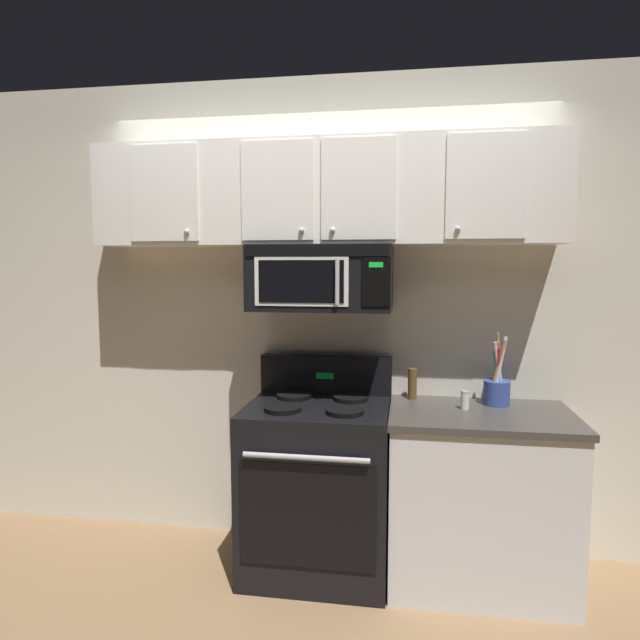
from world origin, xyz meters
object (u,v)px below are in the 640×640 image
salt_shaker (465,400)px  stove_range (318,484)px  pepper_mill (412,384)px  utensil_crock_blue (497,388)px  over_range_microwave (321,278)px

salt_shaker → stove_range: bearing=-176.8°
stove_range → pepper_mill: bearing=24.3°
utensil_crock_blue → salt_shaker: bearing=-145.4°
stove_range → salt_shaker: stove_range is taller
stove_range → over_range_microwave: over_range_microwave is taller
utensil_crock_blue → stove_range: bearing=-170.1°
over_range_microwave → salt_shaker: over_range_microwave is taller
stove_range → utensil_crock_blue: size_ratio=2.88×
salt_shaker → pepper_mill: (-0.27, 0.18, 0.04)m
over_range_microwave → utensil_crock_blue: size_ratio=1.95×
over_range_microwave → pepper_mill: (0.50, 0.11, -0.59)m
stove_range → utensil_crock_blue: (0.94, 0.16, 0.52)m
utensil_crock_blue → salt_shaker: utensil_crock_blue is taller
salt_shaker → pepper_mill: 0.33m
over_range_microwave → utensil_crock_blue: over_range_microwave is taller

